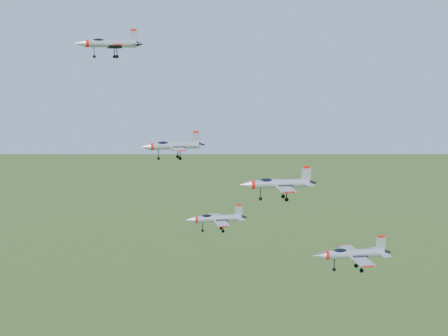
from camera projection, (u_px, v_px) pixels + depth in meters
name	position (u px, v px, depth m)	size (l,w,h in m)	color
jet_lead	(109.00, 44.00, 105.12)	(11.72, 9.69, 3.13)	#A1A5AD
jet_left_high	(173.00, 146.00, 97.55)	(10.42, 8.72, 2.79)	#A1A5AD
jet_right_high	(278.00, 184.00, 84.64)	(10.74, 9.14, 2.93)	#A1A5AD
jet_left_low	(216.00, 218.00, 110.09)	(11.16, 9.45, 3.02)	#A1A5AD
jet_right_low	(352.00, 254.00, 97.36)	(12.81, 10.89, 3.48)	#A1A5AD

